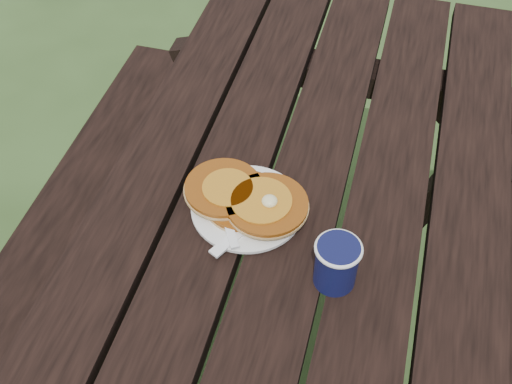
% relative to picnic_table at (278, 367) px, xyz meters
% --- Properties ---
extents(picnic_table, '(1.36, 1.80, 0.75)m').
position_rel_picnic_table_xyz_m(picnic_table, '(0.00, 0.00, 0.00)').
color(picnic_table, black).
rests_on(picnic_table, ground).
extents(plate, '(0.21, 0.21, 0.01)m').
position_rel_picnic_table_xyz_m(plate, '(-0.09, 0.10, 0.39)').
color(plate, white).
rests_on(plate, picnic_table).
extents(pancake_stack, '(0.23, 0.16, 0.04)m').
position_rel_picnic_table_xyz_m(pancake_stack, '(-0.10, 0.11, 0.41)').
color(pancake_stack, '#8F4710').
rests_on(pancake_stack, plate).
extents(knife, '(0.10, 0.17, 0.00)m').
position_rel_picnic_table_xyz_m(knife, '(-0.08, 0.06, 0.39)').
color(knife, white).
rests_on(knife, plate).
extents(fork, '(0.11, 0.15, 0.01)m').
position_rel_picnic_table_xyz_m(fork, '(-0.11, 0.05, 0.40)').
color(fork, white).
rests_on(fork, plate).
extents(coffee_cup, '(0.08, 0.08, 0.09)m').
position_rel_picnic_table_xyz_m(coffee_cup, '(0.09, -0.01, 0.43)').
color(coffee_cup, '#0E123C').
rests_on(coffee_cup, picnic_table).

